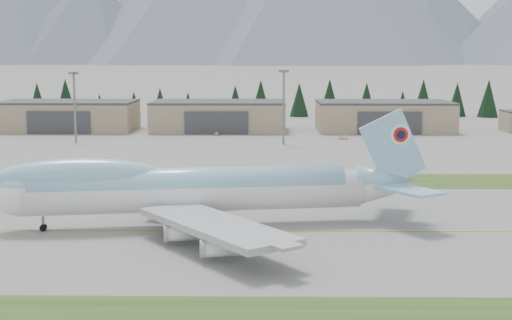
{
  "coord_description": "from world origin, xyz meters",
  "views": [
    {
      "loc": [
        2.26,
        -108.99,
        27.33
      ],
      "look_at": [
        0.39,
        21.93,
        8.0
      ],
      "focal_mm": 50.0,
      "sensor_mm": 36.0,
      "label": 1
    }
  ],
  "objects_px": {
    "service_vehicle_a": "(216,135)",
    "boeing_747_freighter": "(191,189)",
    "service_vehicle_b": "(343,139)",
    "hangar_left": "(69,116)",
    "hangar_right": "(384,116)",
    "hangar_center": "(219,116)",
    "service_vehicle_c": "(410,139)"
  },
  "relations": [
    {
      "from": "hangar_left",
      "to": "hangar_center",
      "type": "height_order",
      "value": "same"
    },
    {
      "from": "hangar_right",
      "to": "service_vehicle_a",
      "type": "height_order",
      "value": "hangar_right"
    },
    {
      "from": "hangar_left",
      "to": "service_vehicle_b",
      "type": "xyz_separation_m",
      "value": [
        97.41,
        -27.19,
        -5.39
      ]
    },
    {
      "from": "hangar_center",
      "to": "service_vehicle_c",
      "type": "xyz_separation_m",
      "value": [
        64.36,
        -26.21,
        -5.39
      ]
    },
    {
      "from": "service_vehicle_a",
      "to": "service_vehicle_c",
      "type": "bearing_deg",
      "value": -29.48
    },
    {
      "from": "boeing_747_freighter",
      "to": "service_vehicle_a",
      "type": "height_order",
      "value": "boeing_747_freighter"
    },
    {
      "from": "hangar_right",
      "to": "service_vehicle_b",
      "type": "distance_m",
      "value": 32.83
    },
    {
      "from": "hangar_left",
      "to": "service_vehicle_c",
      "type": "xyz_separation_m",
      "value": [
        119.36,
        -26.21,
        -5.39
      ]
    },
    {
      "from": "hangar_right",
      "to": "service_vehicle_c",
      "type": "distance_m",
      "value": 27.11
    },
    {
      "from": "hangar_left",
      "to": "hangar_right",
      "type": "height_order",
      "value": "same"
    },
    {
      "from": "hangar_left",
      "to": "hangar_right",
      "type": "distance_m",
      "value": 115.0
    },
    {
      "from": "hangar_left",
      "to": "boeing_747_freighter",
      "type": "bearing_deg",
      "value": -67.7
    },
    {
      "from": "service_vehicle_b",
      "to": "hangar_center",
      "type": "bearing_deg",
      "value": 66.71
    },
    {
      "from": "service_vehicle_a",
      "to": "hangar_center",
      "type": "bearing_deg",
      "value": 70.57
    },
    {
      "from": "boeing_747_freighter",
      "to": "service_vehicle_a",
      "type": "bearing_deg",
      "value": 83.76
    },
    {
      "from": "boeing_747_freighter",
      "to": "service_vehicle_b",
      "type": "bearing_deg",
      "value": 64.31
    },
    {
      "from": "boeing_747_freighter",
      "to": "service_vehicle_b",
      "type": "height_order",
      "value": "boeing_747_freighter"
    },
    {
      "from": "service_vehicle_c",
      "to": "service_vehicle_a",
      "type": "bearing_deg",
      "value": 163.72
    },
    {
      "from": "service_vehicle_b",
      "to": "service_vehicle_a",
      "type": "bearing_deg",
      "value": 83.94
    },
    {
      "from": "hangar_center",
      "to": "service_vehicle_c",
      "type": "height_order",
      "value": "hangar_center"
    },
    {
      "from": "hangar_right",
      "to": "service_vehicle_a",
      "type": "xyz_separation_m",
      "value": [
        -59.84,
        -15.53,
        -5.39
      ]
    },
    {
      "from": "service_vehicle_a",
      "to": "service_vehicle_c",
      "type": "xyz_separation_m",
      "value": [
        64.2,
        -10.68,
        0.0
      ]
    },
    {
      "from": "service_vehicle_a",
      "to": "boeing_747_freighter",
      "type": "bearing_deg",
      "value": -107.8
    },
    {
      "from": "service_vehicle_a",
      "to": "service_vehicle_b",
      "type": "relative_size",
      "value": 1.08
    },
    {
      "from": "boeing_747_freighter",
      "to": "service_vehicle_b",
      "type": "distance_m",
      "value": 125.57
    },
    {
      "from": "service_vehicle_a",
      "to": "service_vehicle_c",
      "type": "relative_size",
      "value": 0.88
    },
    {
      "from": "service_vehicle_b",
      "to": "hangar_right",
      "type": "bearing_deg",
      "value": -23.52
    },
    {
      "from": "boeing_747_freighter",
      "to": "service_vehicle_c",
      "type": "bearing_deg",
      "value": 55.46
    },
    {
      "from": "hangar_center",
      "to": "service_vehicle_a",
      "type": "distance_m",
      "value": 16.44
    },
    {
      "from": "service_vehicle_a",
      "to": "service_vehicle_b",
      "type": "distance_m",
      "value": 43.83
    },
    {
      "from": "service_vehicle_c",
      "to": "hangar_right",
      "type": "bearing_deg",
      "value": 92.62
    },
    {
      "from": "hangar_right",
      "to": "service_vehicle_b",
      "type": "height_order",
      "value": "hangar_right"
    }
  ]
}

